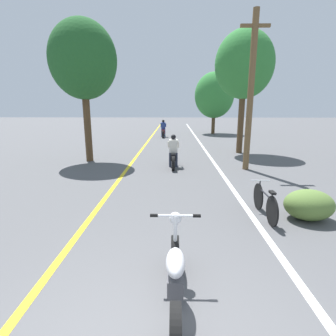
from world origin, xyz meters
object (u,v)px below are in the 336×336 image
(roadside_tree_left, at_px, (83,60))
(roadside_tree_right_near, at_px, (244,65))
(motorcycle_foreground, at_px, (175,275))
(bicycle_parked, at_px, (265,202))
(roadside_tree_right_far, at_px, (214,95))
(motorcycle_rider_far, at_px, (163,131))
(motorcycle_rider_lead, at_px, (173,155))
(utility_pole, at_px, (251,91))

(roadside_tree_left, bearing_deg, roadside_tree_right_near, 17.46)
(motorcycle_foreground, xyz_separation_m, bicycle_parked, (2.10, 2.84, -0.06))
(roadside_tree_right_far, height_order, motorcycle_rider_far, roadside_tree_right_far)
(roadside_tree_right_near, xyz_separation_m, motorcycle_rider_lead, (-3.67, -3.58, -4.10))
(roadside_tree_left, xyz_separation_m, motorcycle_rider_lead, (3.98, -1.17, -3.97))
(roadside_tree_right_far, height_order, roadside_tree_left, roadside_tree_left)
(motorcycle_rider_far, distance_m, bicycle_parked, 16.60)
(roadside_tree_right_far, relative_size, bicycle_parked, 3.47)
(roadside_tree_left, distance_m, motorcycle_rider_lead, 5.74)
(motorcycle_foreground, bearing_deg, motorcycle_rider_far, 92.76)
(motorcycle_rider_far, height_order, bicycle_parked, motorcycle_rider_far)
(roadside_tree_right_far, bearing_deg, bicycle_parked, -94.68)
(roadside_tree_left, relative_size, motorcycle_rider_lead, 3.13)
(roadside_tree_right_near, height_order, motorcycle_rider_lead, roadside_tree_right_near)
(motorcycle_foreground, bearing_deg, roadside_tree_right_far, 80.57)
(motorcycle_foreground, height_order, motorcycle_rider_lead, motorcycle_rider_lead)
(motorcycle_rider_lead, height_order, bicycle_parked, motorcycle_rider_lead)
(roadside_tree_right_far, relative_size, motorcycle_rider_lead, 2.82)
(roadside_tree_right_far, bearing_deg, roadside_tree_left, -120.77)
(motorcycle_foreground, bearing_deg, roadside_tree_right_near, 72.69)
(roadside_tree_left, xyz_separation_m, motorcycle_rider_far, (3.11, 9.96, -3.95))
(motorcycle_foreground, xyz_separation_m, motorcycle_rider_lead, (-0.05, 8.03, 0.10))
(roadside_tree_right_near, bearing_deg, motorcycle_foreground, -107.31)
(roadside_tree_right_far, height_order, motorcycle_rider_lead, roadside_tree_right_far)
(motorcycle_rider_lead, bearing_deg, roadside_tree_left, 163.63)
(roadside_tree_left, height_order, bicycle_parked, roadside_tree_left)
(motorcycle_foreground, distance_m, motorcycle_rider_lead, 8.03)
(roadside_tree_left, bearing_deg, motorcycle_foreground, -66.35)
(utility_pole, distance_m, motorcycle_rider_lead, 3.96)
(motorcycle_rider_lead, bearing_deg, motorcycle_foreground, -89.66)
(motorcycle_foreground, relative_size, motorcycle_rider_far, 0.98)
(motorcycle_rider_far, xyz_separation_m, bicycle_parked, (3.02, -16.32, -0.18))
(bicycle_parked, bearing_deg, utility_pole, 80.08)
(roadside_tree_left, distance_m, bicycle_parked, 9.75)
(utility_pole, distance_m, motorcycle_foreground, 8.62)
(utility_pole, distance_m, roadside_tree_left, 7.27)
(roadside_tree_right_far, distance_m, motorcycle_rider_lead, 14.91)
(roadside_tree_right_near, height_order, roadside_tree_left, roadside_tree_right_near)
(utility_pole, bearing_deg, motorcycle_rider_far, 108.56)
(roadside_tree_right_far, distance_m, roadside_tree_left, 15.10)
(utility_pole, xyz_separation_m, roadside_tree_left, (-6.97, 1.55, 1.39))
(bicycle_parked, bearing_deg, motorcycle_foreground, -126.46)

